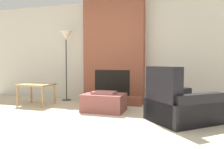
# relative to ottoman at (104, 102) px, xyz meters

# --- Properties ---
(ground_plane) EXTENTS (24.00, 24.00, 0.00)m
(ground_plane) POSITION_rel_ottoman_xyz_m (-0.11, -1.38, -0.19)
(ground_plane) COLOR beige
(wall_back) EXTENTS (7.57, 0.06, 2.60)m
(wall_back) POSITION_rel_ottoman_xyz_m (-0.11, 1.27, 1.11)
(wall_back) COLOR beige
(wall_back) RESTS_ON ground_plane
(fireplace) EXTENTS (1.54, 0.59, 2.60)m
(fireplace) POSITION_rel_ottoman_xyz_m (-0.11, 1.06, 1.03)
(fireplace) COLOR brown
(fireplace) RESTS_ON ground_plane
(ottoman) EXTENTS (0.84, 0.61, 0.41)m
(ottoman) POSITION_rel_ottoman_xyz_m (0.00, 0.00, 0.00)
(ottoman) COLOR #8C4C47
(ottoman) RESTS_ON ground_plane
(armchair) EXTENTS (1.35, 1.34, 0.94)m
(armchair) POSITION_rel_ottoman_xyz_m (1.48, -0.40, 0.08)
(armchair) COLOR black
(armchair) RESTS_ON ground_plane
(side_table) EXTENTS (0.74, 0.57, 0.50)m
(side_table) POSITION_rel_ottoman_xyz_m (-1.74, 0.15, 0.25)
(side_table) COLOR tan
(side_table) RESTS_ON ground_plane
(floor_lamp_left) EXTENTS (0.30, 0.30, 1.82)m
(floor_lamp_left) POSITION_rel_ottoman_xyz_m (-1.38, 0.95, 1.38)
(floor_lamp_left) COLOR #333333
(floor_lamp_left) RESTS_ON ground_plane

